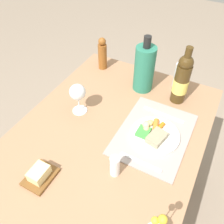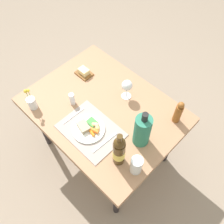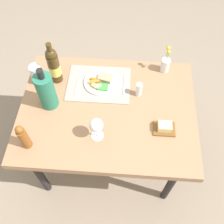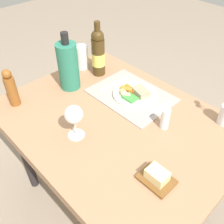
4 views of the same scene
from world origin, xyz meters
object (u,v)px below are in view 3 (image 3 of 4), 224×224
Objects in this scene: flower_vase at (165,64)px; wine_glass at (96,126)px; cooler_bottle at (46,91)px; butter_dish at (164,127)px; pepper_mill at (24,137)px; dining_table at (108,114)px; dinner_plate at (101,82)px; knife at (79,82)px; salt_shaker at (139,90)px; fork at (125,84)px; wine_bottle at (54,66)px; water_tumbler at (37,75)px.

flower_vase is 0.69m from wine_glass.
butter_dish is (-0.72, 0.14, -0.11)m from cooler_bottle.
pepper_mill reaches higher than butter_dish.
dining_table is 3.54× the size of cooler_bottle.
butter_dish is 0.65× the size of pepper_mill.
butter_dish is (-0.41, 0.32, 0.00)m from dinner_plate.
knife is 0.27m from cooler_bottle.
butter_dish is 0.41m from wine_glass.
dinner_plate is 1.06× the size of knife.
flower_vase is at bearing -160.25° from dinner_plate.
salt_shaker is at bearing -168.47° from cooler_bottle.
dining_table is 0.28m from wine_glass.
salt_shaker is at bearing -147.24° from dining_table.
cooler_bottle is 0.39m from wine_glass.
cooler_bottle reaches higher than butter_dish.
wine_glass is at bearing 116.09° from knife.
fork is (-0.16, -0.00, -0.01)m from dinner_plate.
wine_bottle is 0.52m from wine_glass.
salt_shaker is (0.18, 0.23, -0.01)m from flower_vase.
salt_shaker is at bearing 174.68° from water_tumbler.
dining_table is at bearing -146.77° from pepper_mill.
flower_vase is (-0.74, -0.34, -0.07)m from cooler_bottle.
dinner_plate is at bearing -178.73° from water_tumbler.
fork is 0.48m from wine_bottle.
dinner_plate is at bearing -174.70° from knife.
butter_dish is at bearing 128.99° from fork.
cooler_bottle is 0.58m from salt_shaker.
dinner_plate is 1.13× the size of pepper_mill.
salt_shaker is (-0.55, 0.09, -0.08)m from wine_bottle.
knife is 0.65m from butter_dish.
cooler_bottle reaches higher than fork.
wine_bottle is 0.57m from salt_shaker.
wine_glass is (-0.32, 0.42, -0.02)m from wine_bottle.
wine_glass is (0.14, 0.40, 0.11)m from fork.
knife reaches higher than dining_table.
cooler_bottle is (0.31, 0.19, 0.11)m from dinner_plate.
knife is 0.68× the size of cooler_bottle.
wine_bottle reaches higher than water_tumbler.
pepper_mill reaches higher than dinner_plate.
butter_dish is at bearing 159.97° from dining_table.
dinner_plate is 0.46m from flower_vase.
water_tumbler reaches higher than dining_table.
flower_vase is at bearing -149.08° from fork.
fork is at bearing 29.41° from flower_vase.
pepper_mill reaches higher than knife.
fork is 0.41m from butter_dish.
dinner_plate reaches higher than knife.
dining_table is 3.54× the size of wine_bottle.
wine_glass is at bearing 71.60° from fork.
knife is 1.01× the size of flower_vase.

